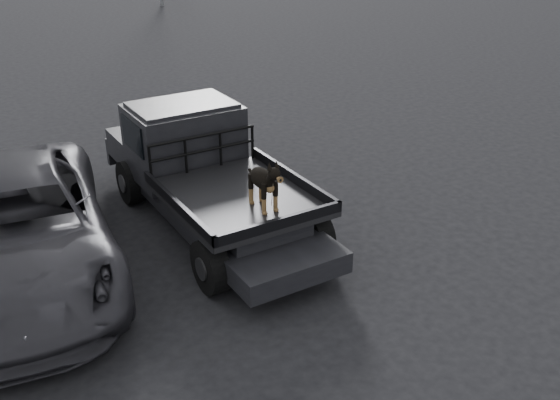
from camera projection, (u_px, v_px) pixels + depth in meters
ground at (284, 257)px, 9.25m from camera, size 120.00×120.00×0.00m
flatbed_ute at (211, 199)px, 9.95m from camera, size 2.00×5.40×0.92m
ute_cab at (184, 129)px, 10.28m from camera, size 1.72×1.30×0.88m
headache_rack at (203, 152)px, 9.78m from camera, size 1.80×0.08×0.55m
dog at (263, 183)px, 8.51m from camera, size 0.32×0.60×0.74m
parked_suv at (16, 229)px, 8.47m from camera, size 3.23×5.64×1.48m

